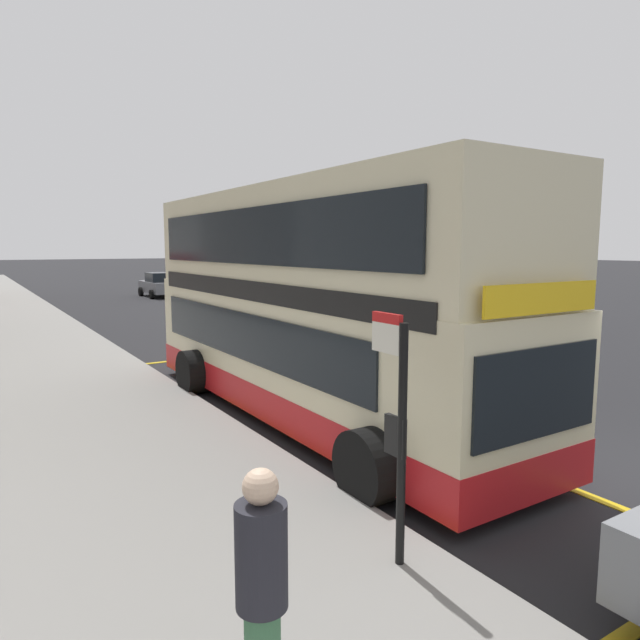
# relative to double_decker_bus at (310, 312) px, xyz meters

# --- Properties ---
(ground_plane) EXTENTS (260.00, 260.00, 0.00)m
(ground_plane) POSITION_rel_double_decker_bus_xyz_m (2.46, 27.18, -2.06)
(ground_plane) COLOR black
(double_decker_bus) EXTENTS (3.23, 10.35, 4.40)m
(double_decker_bus) POSITION_rel_double_decker_bus_xyz_m (0.00, 0.00, 0.00)
(double_decker_bus) COLOR beige
(double_decker_bus) RESTS_ON ground
(bus_bay_markings) EXTENTS (2.87, 13.75, 0.01)m
(bus_bay_markings) POSITION_rel_double_decker_bus_xyz_m (-0.11, -0.11, -2.06)
(bus_bay_markings) COLOR gold
(bus_bay_markings) RESTS_ON ground
(bus_stop_sign) EXTENTS (0.09, 0.51, 2.52)m
(bus_stop_sign) POSITION_rel_double_decker_bus_xyz_m (-2.10, -5.09, -0.42)
(bus_stop_sign) COLOR black
(bus_stop_sign) RESTS_ON pavement_near
(parked_car_grey_across) EXTENTS (2.09, 4.20, 1.62)m
(parked_car_grey_across) POSITION_rel_double_decker_bus_xyz_m (5.50, 28.18, -1.26)
(parked_car_grey_across) COLOR slate
(parked_car_grey_across) RESTS_ON ground
(pedestrian_further_back) EXTENTS (0.34, 0.34, 1.80)m
(pedestrian_further_back) POSITION_rel_double_decker_bus_xyz_m (-4.15, -6.20, -0.94)
(pedestrian_further_back) COLOR #3F724C
(pedestrian_further_back) RESTS_ON pavement_near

